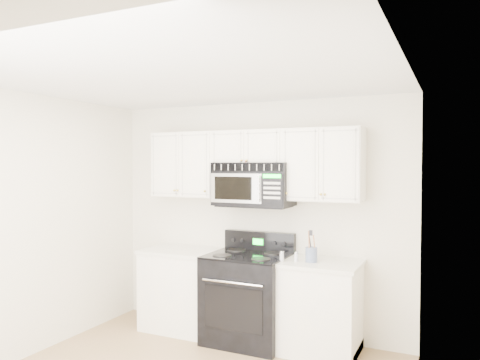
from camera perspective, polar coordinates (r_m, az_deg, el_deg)
The scene contains 9 objects.
room at distance 3.81m, azimuth -8.39°, elevation -7.11°, with size 3.51×3.51×2.61m.
base_cabinet_left at distance 5.60m, azimuth -7.01°, elevation -13.34°, with size 0.86×0.65×0.92m.
base_cabinet_right at distance 4.97m, azimuth 9.40°, elevation -15.32°, with size 0.86×0.65×0.92m.
range at distance 5.16m, azimuth 1.00°, elevation -13.97°, with size 0.84×0.76×1.14m.
upper_cabinets at distance 5.16m, azimuth 1.34°, elevation 2.31°, with size 2.44×0.37×0.75m.
microwave at distance 5.09m, azimuth 1.67°, elevation -0.49°, with size 0.85×0.47×0.47m.
utensil_crock at distance 4.79m, azimuth 8.69°, elevation -8.93°, with size 0.12×0.12×0.32m.
shaker_salt at distance 4.78m, azimuth 5.12°, elevation -9.23°, with size 0.04×0.04×0.11m.
shaker_pepper at distance 4.81m, azimuth 6.86°, elevation -9.22°, with size 0.04×0.04×0.10m.
Camera 1 is at (2.08, -3.14, 1.89)m, focal length 35.00 mm.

